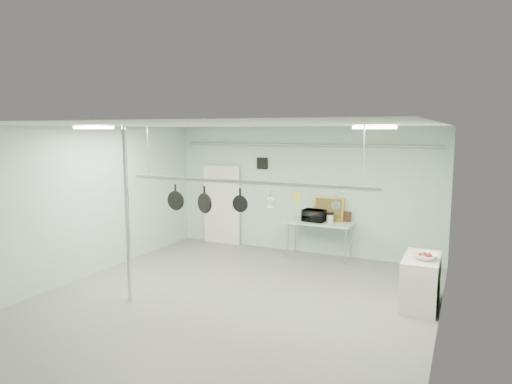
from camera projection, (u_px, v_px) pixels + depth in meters
The scene contains 25 objects.
floor at pixel (227, 304), 8.21m from camera, with size 8.00×8.00×0.00m, color gray.
ceiling at pixel (226, 126), 7.78m from camera, with size 7.00×8.00×0.02m, color silver.
back_wall at pixel (302, 190), 11.57m from camera, with size 7.00×0.02×3.20m, color #9EBEAD.
right_wall at pixel (440, 237), 6.53m from camera, with size 0.02×8.00×3.20m, color #9EBEAD.
door at pixel (222, 206), 12.57m from camera, with size 1.10×0.10×2.20m, color silver.
wall_vent at pixel (262, 163), 11.93m from camera, with size 0.30×0.04×0.30m, color black.
conduit_pipe at pixel (301, 145), 11.34m from camera, with size 0.07×0.07×6.60m, color gray.
chrome_pole at pixel (127, 215), 8.17m from camera, with size 0.08×0.08×3.20m, color silver.
prep_table at pixel (320, 225), 11.08m from camera, with size 1.60×0.70×0.91m.
side_cabinet at pixel (421, 282), 8.08m from camera, with size 0.60×1.20×0.90m, color beige.
pot_rack at pixel (244, 180), 8.09m from camera, with size 4.80×0.06×1.00m.
light_panel_left at pixel (93, 128), 7.99m from camera, with size 0.65×0.30×0.05m, color white.
light_panel_right at pixel (375, 127), 7.31m from camera, with size 0.65×0.30×0.05m, color white.
microwave at pixel (314, 216), 11.09m from camera, with size 0.53×0.36×0.29m, color black.
coffee_canister at pixel (330, 218), 10.98m from camera, with size 0.17×0.17×0.20m, color silver.
painting_large at pixel (328, 208), 11.24m from camera, with size 0.78×0.05×0.58m, color gold.
painting_small at pixel (345, 216), 11.09m from camera, with size 0.30×0.04×0.25m, color black.
fruit_bowl at pixel (425, 256), 7.87m from camera, with size 0.42×0.42×0.10m, color white.
skillet_left at pixel (176, 197), 8.76m from camera, with size 0.37×0.06×0.50m, color black, non-canonical shape.
skillet_mid at pixel (205, 200), 8.49m from camera, with size 0.38×0.06×0.52m, color black, non-canonical shape.
skillet_right at pixel (240, 200), 8.17m from camera, with size 0.31×0.06×0.42m, color black, non-canonical shape.
whisk at pixel (270, 199), 7.92m from camera, with size 0.18×0.18×0.32m, color #A3A3A8, non-canonical shape.
grater at pixel (296, 197), 7.71m from camera, with size 0.08×0.02×0.20m, color gold, non-canonical shape.
saucepan at pixel (336, 202), 7.43m from camera, with size 0.13×0.09×0.26m, color silver, non-canonical shape.
fruit_cluster at pixel (425, 254), 7.86m from camera, with size 0.24×0.24×0.09m, color #9E100E, non-canonical shape.
Camera 1 is at (3.80, -6.90, 3.12)m, focal length 32.00 mm.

